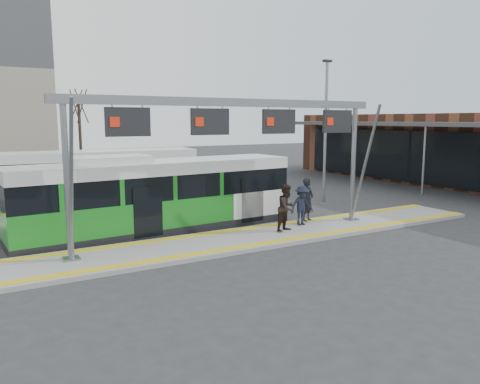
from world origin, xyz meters
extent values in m
plane|color=#2D2D30|center=(0.00, 0.00, 0.00)|extent=(120.00, 120.00, 0.00)
cube|color=gray|center=(0.00, 0.00, 0.07)|extent=(22.00, 3.00, 0.15)
cube|color=gray|center=(-4.00, 8.00, 0.07)|extent=(20.00, 3.00, 0.15)
cube|color=yellow|center=(0.00, 1.15, 0.16)|extent=(22.00, 0.35, 0.02)
cube|color=yellow|center=(0.00, -1.15, 0.16)|extent=(22.00, 0.35, 0.02)
cube|color=yellow|center=(-4.00, 9.15, 0.16)|extent=(20.00, 0.35, 0.02)
cylinder|color=slate|center=(-6.50, 0.30, 2.67)|extent=(0.20, 0.20, 5.05)
cube|color=slate|center=(-6.50, 0.30, 0.18)|extent=(0.50, 0.50, 0.06)
cylinder|color=slate|center=(-6.50, -0.40, 2.67)|extent=(0.12, 1.46, 4.90)
cylinder|color=slate|center=(5.50, 0.30, 2.67)|extent=(0.20, 0.20, 5.05)
cube|color=slate|center=(5.50, 0.30, 0.18)|extent=(0.50, 0.50, 0.06)
cylinder|color=slate|center=(5.50, -0.40, 2.67)|extent=(0.12, 1.46, 4.90)
cube|color=slate|center=(-0.50, 0.30, 5.20)|extent=(13.00, 0.25, 0.30)
cube|color=black|center=(-4.50, 0.30, 4.50)|extent=(1.50, 0.12, 0.95)
cube|color=#B51F0B|center=(-4.95, 0.23, 4.50)|extent=(0.32, 0.02, 0.32)
cube|color=black|center=(-1.50, 0.30, 4.50)|extent=(1.50, 0.12, 0.95)
cube|color=#B51F0B|center=(-1.95, 0.23, 4.50)|extent=(0.32, 0.02, 0.32)
cube|color=black|center=(1.50, 0.30, 4.50)|extent=(1.50, 0.12, 0.95)
cube|color=#B51F0B|center=(1.05, 0.23, 4.50)|extent=(0.32, 0.02, 0.32)
cube|color=black|center=(4.50, 0.30, 4.50)|extent=(1.50, 0.12, 0.95)
cube|color=#B51F0B|center=(4.05, 0.23, 4.50)|extent=(0.32, 0.02, 0.32)
cube|color=black|center=(17.80, 4.00, 2.00)|extent=(0.15, 28.00, 3.60)
cube|color=#3F3F42|center=(16.50, 4.00, 4.30)|extent=(4.00, 30.00, 0.25)
cylinder|color=slate|center=(14.80, 4.00, 2.15)|extent=(0.14, 0.14, 4.30)
cylinder|color=slate|center=(14.80, 10.00, 2.15)|extent=(0.14, 0.14, 4.30)
cube|color=black|center=(-2.48, 3.18, 0.17)|extent=(11.76, 3.19, 0.34)
cube|color=#1A791F|center=(-2.48, 3.18, 0.90)|extent=(11.76, 3.19, 1.11)
cube|color=black|center=(-2.48, 3.18, 1.94)|extent=(11.75, 3.11, 0.97)
cube|color=white|center=(-2.48, 3.18, 2.66)|extent=(11.76, 3.19, 0.48)
cube|color=orange|center=(3.31, 3.54, 2.57)|extent=(0.16, 1.73, 0.27)
cube|color=white|center=(-4.41, 3.06, 3.05)|extent=(3.01, 1.91, 0.29)
cylinder|color=black|center=(-6.47, 1.84, 0.48)|extent=(0.98, 0.35, 0.97)
cylinder|color=black|center=(-6.61, 4.01, 0.48)|extent=(0.98, 0.35, 0.97)
cylinder|color=black|center=(1.07, 2.31, 0.48)|extent=(0.98, 0.35, 0.97)
cylinder|color=black|center=(0.93, 4.48, 0.48)|extent=(0.98, 0.35, 0.97)
cube|color=black|center=(-3.42, 11.23, 0.17)|extent=(11.68, 3.03, 0.34)
cube|color=#1A791F|center=(-3.42, 11.23, 0.89)|extent=(11.68, 3.03, 1.11)
cube|color=black|center=(-3.42, 11.23, 1.93)|extent=(11.67, 2.95, 0.96)
cube|color=white|center=(-3.42, 11.23, 2.65)|extent=(11.68, 3.03, 0.48)
cylinder|color=black|center=(-7.52, 10.35, 0.48)|extent=(0.98, 0.34, 0.96)
cylinder|color=black|center=(-7.41, 12.50, 0.48)|extent=(0.98, 0.34, 0.96)
cylinder|color=black|center=(-0.01, 9.98, 0.48)|extent=(0.98, 0.34, 0.96)
cylinder|color=black|center=(0.10, 12.13, 0.48)|extent=(0.98, 0.34, 0.96)
imported|color=black|center=(3.64, 1.10, 1.10)|extent=(0.81, 0.68, 1.89)
imported|color=black|center=(1.75, 0.04, 1.09)|extent=(1.11, 0.99, 1.89)
imported|color=black|center=(2.91, 0.57, 0.99)|extent=(1.11, 0.67, 1.69)
cylinder|color=#382B21|center=(0.03, 30.64, 3.36)|extent=(0.28, 0.28, 6.72)
cylinder|color=slate|center=(8.07, 5.25, 3.86)|extent=(0.16, 0.16, 7.72)
cube|color=black|center=(8.07, 5.25, 7.72)|extent=(0.50, 0.25, 0.12)
camera|label=1|loc=(-9.07, -14.91, 4.57)|focal=35.00mm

